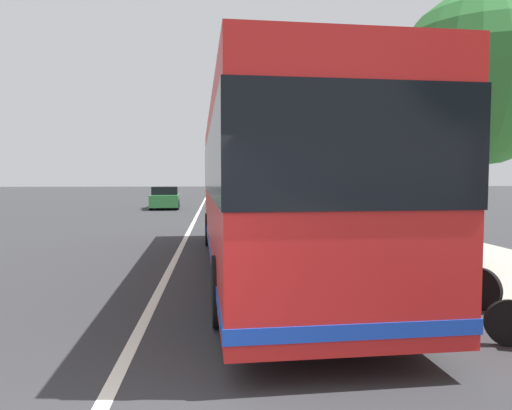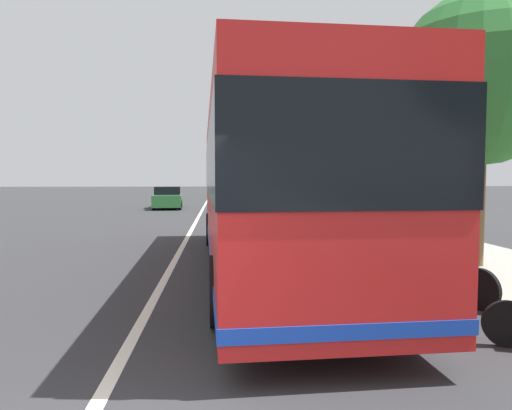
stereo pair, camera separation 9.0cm
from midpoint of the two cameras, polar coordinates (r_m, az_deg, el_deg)
name	(u,v)px [view 2 (the right image)]	position (r m, az deg, el deg)	size (l,w,h in m)	color
sidewalk_curb	(430,247)	(14.09, 21.51, -5.01)	(110.00, 3.60, 0.14)	#9E998E
lane_divider_line	(179,253)	(12.72, -9.59, -6.01)	(110.00, 0.16, 0.01)	silver
coach_bus	(266,182)	(10.11, 1.57, 2.94)	(11.98, 3.04, 3.50)	red
motorcycle_far_end	(440,271)	(8.40, 22.68, -7.78)	(2.01, 0.98, 1.28)	black
motorcycle_nearest_curb	(382,248)	(10.70, 16.07, -5.32)	(1.99, 1.07, 1.28)	black
car_ahead_same_lane	(168,198)	(31.35, -11.11, 0.86)	(4.70, 2.16, 1.51)	#2D7238
car_behind_bus	(245,198)	(30.84, -1.39, 0.86)	(4.39, 2.02, 1.44)	black
car_side_street	(234,190)	(48.65, -2.80, 1.87)	(4.49, 2.01, 1.56)	#2D7238
roadside_tree_mid_block	(480,80)	(11.26, 26.88, 13.99)	(3.75, 3.75, 6.11)	brown
roadside_tree_far_block	(320,128)	(29.05, 8.25, 9.68)	(3.37, 3.37, 6.96)	brown
utility_pole	(349,132)	(21.85, 11.90, 9.08)	(0.31, 0.31, 8.51)	slate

